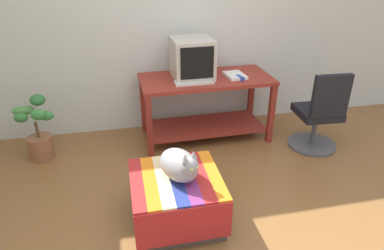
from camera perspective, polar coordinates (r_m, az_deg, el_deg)
ground_plane at (r=2.73m, az=3.85°, el=-18.51°), size 14.00×14.00×0.00m
back_wall at (r=3.98m, az=-3.82°, el=17.54°), size 8.00×0.10×2.60m
desk at (r=3.83m, az=2.28°, el=4.68°), size 1.44×0.70×0.72m
tv_monitor at (r=3.70m, az=0.01°, el=11.00°), size 0.43×0.47×0.42m
keyboard at (r=3.57m, az=0.32°, el=7.14°), size 0.40×0.16×0.02m
book at (r=3.79m, az=7.17°, el=8.20°), size 0.22×0.29×0.03m
ottoman_with_blanket at (r=2.76m, az=-2.60°, el=-12.21°), size 0.69×0.69×0.40m
cat at (r=2.57m, az=-1.99°, el=-6.66°), size 0.37×0.47×0.29m
potted_plant at (r=3.84m, az=-24.21°, el=-1.41°), size 0.40×0.31×0.68m
office_chair at (r=3.86m, az=20.45°, el=1.34°), size 0.52×0.52×0.89m
stapler at (r=3.71m, az=8.02°, el=7.79°), size 0.06×0.12×0.04m
pen at (r=3.90m, az=7.34°, el=8.53°), size 0.08×0.13×0.01m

